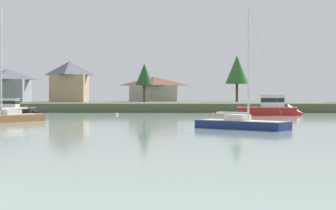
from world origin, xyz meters
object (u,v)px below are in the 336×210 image
object	(u,v)px
cruiser_red	(274,110)
sailboat_wood	(7,120)
mooring_buoy_white	(117,114)
cruiser_black	(13,111)
sailboat_navy	(241,126)
mooring_buoy_orange	(213,114)

from	to	relation	value
cruiser_red	sailboat_wood	bearing A→B (deg)	-147.36
cruiser_red	mooring_buoy_white	xyz separation A→B (m)	(-22.18, 1.11, -0.60)
cruiser_black	mooring_buoy_white	bearing A→B (deg)	-7.34
sailboat_navy	cruiser_black	world-z (taller)	sailboat_navy
sailboat_navy	cruiser_black	size ratio (longest dim) A/B	1.11
sailboat_wood	cruiser_red	size ratio (longest dim) A/B	1.27
sailboat_navy	mooring_buoy_white	xyz separation A→B (m)	(-14.12, 31.17, -0.14)
sailboat_wood	mooring_buoy_orange	xyz separation A→B (m)	(22.43, 24.33, -0.19)
sailboat_navy	mooring_buoy_white	world-z (taller)	sailboat_navy
sailboat_navy	cruiser_red	world-z (taller)	sailboat_navy
mooring_buoy_orange	mooring_buoy_white	bearing A→B (deg)	-165.67
sailboat_wood	cruiser_red	distance (m)	36.48
sailboat_navy	mooring_buoy_orange	distance (m)	34.72
sailboat_wood	sailboat_navy	distance (m)	24.92
sailboat_wood	cruiser_black	bearing A→B (deg)	107.54
sailboat_navy	mooring_buoy_orange	bearing A→B (deg)	90.37
cruiser_black	mooring_buoy_white	xyz separation A→B (m)	(15.74, -2.03, -0.44)
sailboat_wood	mooring_buoy_white	size ratio (longest dim) A/B	26.32
sailboat_wood	cruiser_black	world-z (taller)	sailboat_wood
cruiser_red	mooring_buoy_orange	bearing A→B (deg)	150.65
cruiser_black	mooring_buoy_white	world-z (taller)	cruiser_black
mooring_buoy_white	mooring_buoy_orange	xyz separation A→B (m)	(13.90, 3.55, -0.01)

